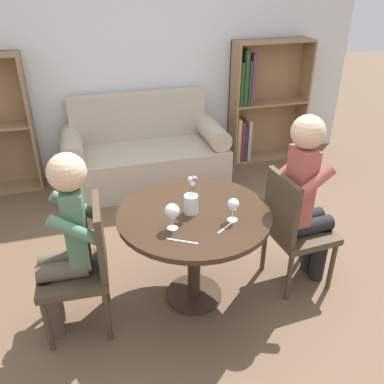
{
  "coord_description": "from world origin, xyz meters",
  "views": [
    {
      "loc": [
        -0.63,
        -2.12,
        2.09
      ],
      "look_at": [
        0.0,
        0.05,
        0.84
      ],
      "focal_mm": 38.0,
      "sensor_mm": 36.0,
      "label": 1
    }
  ],
  "objects_px": {
    "couch": "(145,155)",
    "person_left": "(65,241)",
    "chair_left": "(84,263)",
    "wine_glass_left": "(172,212)",
    "bookshelf_right": "(258,104)",
    "person_right": "(307,197)",
    "wine_glass_right": "(233,205)",
    "flower_vase": "(191,201)",
    "chair_right": "(293,226)"
  },
  "relations": [
    {
      "from": "chair_left",
      "to": "chair_right",
      "type": "distance_m",
      "value": 1.44
    },
    {
      "from": "couch",
      "to": "bookshelf_right",
      "type": "xyz_separation_m",
      "value": [
        1.43,
        0.27,
        0.36
      ]
    },
    {
      "from": "person_right",
      "to": "flower_vase",
      "type": "xyz_separation_m",
      "value": [
        -0.82,
        0.02,
        0.09
      ]
    },
    {
      "from": "wine_glass_right",
      "to": "chair_right",
      "type": "bearing_deg",
      "value": 13.75
    },
    {
      "from": "wine_glass_right",
      "to": "flower_vase",
      "type": "distance_m",
      "value": 0.27
    },
    {
      "from": "person_right",
      "to": "wine_glass_left",
      "type": "distance_m",
      "value": 1.0
    },
    {
      "from": "chair_left",
      "to": "person_left",
      "type": "bearing_deg",
      "value": -92.21
    },
    {
      "from": "couch",
      "to": "bookshelf_right",
      "type": "height_order",
      "value": "bookshelf_right"
    },
    {
      "from": "person_right",
      "to": "wine_glass_right",
      "type": "xyz_separation_m",
      "value": [
        -0.6,
        -0.14,
        0.12
      ]
    },
    {
      "from": "bookshelf_right",
      "to": "person_right",
      "type": "xyz_separation_m",
      "value": [
        -0.62,
        -2.19,
        0.03
      ]
    },
    {
      "from": "person_right",
      "to": "wine_glass_left",
      "type": "xyz_separation_m",
      "value": [
        -0.98,
        -0.12,
        0.13
      ]
    },
    {
      "from": "chair_right",
      "to": "couch",
      "type": "bearing_deg",
      "value": 16.78
    },
    {
      "from": "bookshelf_right",
      "to": "flower_vase",
      "type": "bearing_deg",
      "value": -123.73
    },
    {
      "from": "couch",
      "to": "chair_left",
      "type": "height_order",
      "value": "couch"
    },
    {
      "from": "couch",
      "to": "person_left",
      "type": "xyz_separation_m",
      "value": [
        -0.81,
        -1.92,
        0.36
      ]
    },
    {
      "from": "person_right",
      "to": "person_left",
      "type": "bearing_deg",
      "value": 86.63
    },
    {
      "from": "couch",
      "to": "person_right",
      "type": "xyz_separation_m",
      "value": [
        0.8,
        -1.91,
        0.4
      ]
    },
    {
      "from": "chair_left",
      "to": "wine_glass_right",
      "type": "distance_m",
      "value": 0.99
    },
    {
      "from": "couch",
      "to": "wine_glass_left",
      "type": "bearing_deg",
      "value": -95.0
    },
    {
      "from": "couch",
      "to": "person_left",
      "type": "relative_size",
      "value": 1.38
    },
    {
      "from": "chair_left",
      "to": "person_right",
      "type": "distance_m",
      "value": 1.54
    },
    {
      "from": "chair_right",
      "to": "flower_vase",
      "type": "xyz_separation_m",
      "value": [
        -0.74,
        0.03,
        0.31
      ]
    },
    {
      "from": "bookshelf_right",
      "to": "couch",
      "type": "bearing_deg",
      "value": -169.09
    },
    {
      "from": "chair_left",
      "to": "person_right",
      "type": "height_order",
      "value": "person_right"
    },
    {
      "from": "bookshelf_right",
      "to": "person_left",
      "type": "xyz_separation_m",
      "value": [
        -2.23,
        -2.2,
        -0.0
      ]
    },
    {
      "from": "chair_right",
      "to": "wine_glass_right",
      "type": "bearing_deg",
      "value": 99.96
    },
    {
      "from": "couch",
      "to": "wine_glass_right",
      "type": "bearing_deg",
      "value": -84.38
    },
    {
      "from": "person_left",
      "to": "flower_vase",
      "type": "distance_m",
      "value": 0.8
    },
    {
      "from": "wine_glass_left",
      "to": "couch",
      "type": "bearing_deg",
      "value": 85.0
    },
    {
      "from": "wine_glass_left",
      "to": "chair_right",
      "type": "bearing_deg",
      "value": 7.11
    },
    {
      "from": "bookshelf_right",
      "to": "chair_left",
      "type": "xyz_separation_m",
      "value": [
        -2.15,
        -2.21,
        -0.18
      ]
    },
    {
      "from": "person_left",
      "to": "person_right",
      "type": "distance_m",
      "value": 1.61
    },
    {
      "from": "couch",
      "to": "wine_glass_left",
      "type": "relative_size",
      "value": 10.09
    },
    {
      "from": "couch",
      "to": "chair_left",
      "type": "bearing_deg",
      "value": -110.46
    },
    {
      "from": "flower_vase",
      "to": "wine_glass_right",
      "type": "bearing_deg",
      "value": -35.16
    },
    {
      "from": "couch",
      "to": "chair_left",
      "type": "relative_size",
      "value": 1.88
    },
    {
      "from": "bookshelf_right",
      "to": "chair_left",
      "type": "relative_size",
      "value": 1.55
    },
    {
      "from": "wine_glass_right",
      "to": "person_left",
      "type": "bearing_deg",
      "value": 172.95
    },
    {
      "from": "person_left",
      "to": "flower_vase",
      "type": "bearing_deg",
      "value": 95.47
    },
    {
      "from": "chair_left",
      "to": "wine_glass_left",
      "type": "height_order",
      "value": "chair_left"
    },
    {
      "from": "chair_right",
      "to": "wine_glass_left",
      "type": "xyz_separation_m",
      "value": [
        -0.9,
        -0.11,
        0.34
      ]
    },
    {
      "from": "person_left",
      "to": "wine_glass_left",
      "type": "height_order",
      "value": "person_left"
    },
    {
      "from": "bookshelf_right",
      "to": "wine_glass_left",
      "type": "distance_m",
      "value": 2.82
    },
    {
      "from": "person_left",
      "to": "flower_vase",
      "type": "xyz_separation_m",
      "value": [
        0.79,
        0.03,
        0.13
      ]
    },
    {
      "from": "chair_right",
      "to": "person_right",
      "type": "distance_m",
      "value": 0.23
    },
    {
      "from": "wine_glass_left",
      "to": "chair_left",
      "type": "bearing_deg",
      "value": 169.38
    },
    {
      "from": "bookshelf_right",
      "to": "wine_glass_right",
      "type": "distance_m",
      "value": 2.63
    },
    {
      "from": "wine_glass_left",
      "to": "wine_glass_right",
      "type": "height_order",
      "value": "wine_glass_left"
    },
    {
      "from": "bookshelf_right",
      "to": "person_right",
      "type": "relative_size",
      "value": 1.07
    },
    {
      "from": "couch",
      "to": "wine_glass_right",
      "type": "distance_m",
      "value": 2.12
    }
  ]
}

